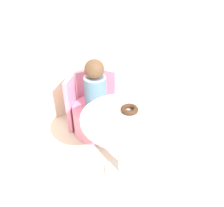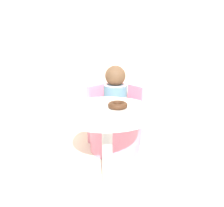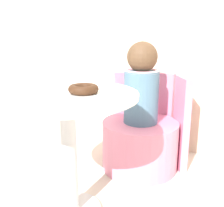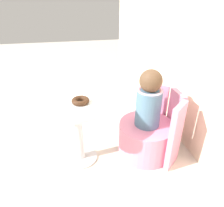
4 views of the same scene
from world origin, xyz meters
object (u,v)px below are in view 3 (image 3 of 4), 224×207
child_figure (141,85)px  donut (84,89)px  tub_chair (140,145)px  round_table (68,122)px

child_figure → donut: size_ratio=3.78×
donut → tub_chair: bearing=93.3°
round_table → tub_chair: round_table is taller
round_table → tub_chair: bearing=86.4°
child_figure → tub_chair: bearing=0.0°
tub_chair → child_figure: size_ratio=0.97×
child_figure → donut: (0.04, -0.62, 0.08)m
tub_chair → round_table: bearing=-93.6°
tub_chair → donut: bearing=-86.7°
tub_chair → donut: size_ratio=3.67×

